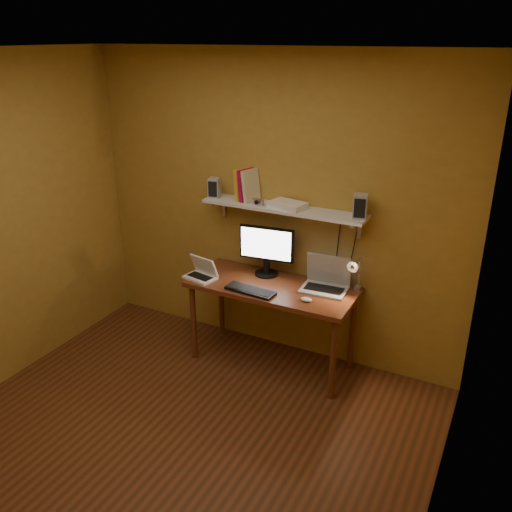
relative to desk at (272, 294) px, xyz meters
The scene contains 14 objects.
room 1.44m from the desk, 97.06° to the right, with size 3.44×3.24×2.64m.
desk is the anchor object (origin of this frame).
wall_shelf 0.72m from the desk, 90.00° to the left, with size 1.40×0.25×0.21m.
monitor 0.40m from the desk, 128.52° to the left, with size 0.48×0.23×0.43m.
laptop 0.47m from the desk, 18.39° to the left, with size 0.38×0.29×0.28m.
netbook 0.63m from the desk, 166.85° to the right, with size 0.29×0.23×0.19m.
keyboard 0.24m from the desk, 117.90° to the right, with size 0.42×0.14×0.02m, color black.
mouse 0.41m from the desk, 21.94° to the right, with size 0.09×0.06×0.03m, color white.
desk_lamp 0.73m from the desk, 10.81° to the left, with size 0.09×0.23×0.38m.
speaker_left 1.04m from the desk, 164.67° to the left, with size 0.09×0.09×0.17m, color #979AA0.
speaker_right 1.05m from the desk, 16.58° to the left, with size 0.10×0.10×0.19m, color #979AA0.
books 0.94m from the desk, 147.43° to the left, with size 0.18×0.19×0.27m.
shelf_camera 0.78m from the desk, 146.49° to the left, with size 0.10×0.06×0.06m.
router 0.76m from the desk, 77.30° to the left, with size 0.29×0.19×0.05m, color white.
Camera 1 is at (1.88, -2.40, 2.68)m, focal length 38.00 mm.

